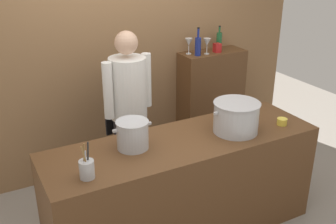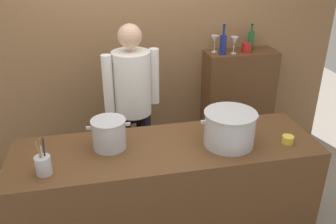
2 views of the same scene
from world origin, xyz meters
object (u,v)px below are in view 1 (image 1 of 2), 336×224
Objects in this scene: wine_bottle_green at (219,41)px; wine_bottle_cobalt at (198,46)px; utensil_crock at (87,169)px; spice_tin_red at (217,48)px; stockpot_large at (236,117)px; chef at (129,105)px; wine_glass_short at (189,43)px; stockpot_small at (133,135)px; wine_glass_tall at (207,43)px; butter_jar at (282,122)px.

wine_bottle_cobalt reaches higher than wine_bottle_green.
wine_bottle_green is (2.03, 1.40, 0.36)m from utensil_crock.
stockpot_large is at bearing -117.39° from spice_tin_red.
chef is 9.51× the size of wine_glass_short.
stockpot_small is 1.66m from wine_bottle_cobalt.
utensil_crock is at bearing -143.93° from wine_glass_tall.
stockpot_small is 1.69m from wine_glass_short.
wine_glass_short reaches higher than spice_tin_red.
stockpot_small is at bearing 171.06° from stockpot_large.
utensil_crock is at bearing -179.10° from butter_jar.
wine_glass_short is (-0.05, 0.10, 0.02)m from wine_bottle_cobalt.
wine_glass_tall is 1.75× the size of spice_tin_red.
chef is 1.40m from butter_jar.
stockpot_small is 1.76m from wine_glass_tall.
wine_glass_tall is (1.36, 1.06, 0.34)m from stockpot_small.
chef is 5.24× the size of stockpot_small.
stockpot_large is (0.62, -0.82, 0.07)m from chef.
stockpot_large is at bearing 4.85° from utensil_crock.
wine_glass_tall is at bearing 38.04° from stockpot_small.
butter_jar is (0.44, -0.08, -0.10)m from stockpot_large.
stockpot_small is at bearing 55.50° from chef.
chef is 1.23m from wine_glass_tall.
stockpot_large is 4.46× the size of spice_tin_red.
butter_jar is 1.46m from wine_bottle_green.
butter_jar is at bearing 0.90° from utensil_crock.
wine_bottle_cobalt reaches higher than butter_jar.
wine_glass_short is at bearing 44.35° from stockpot_small.
wine_bottle_cobalt reaches higher than stockpot_large.
wine_glass_short is (-0.13, 1.38, 0.43)m from butter_jar.
utensil_crock is 1.52× the size of wine_glass_tall.
wine_bottle_cobalt reaches higher than wine_glass_tall.
wine_glass_short is (-0.40, 0.00, 0.02)m from wine_bottle_green.
stockpot_small is at bearing 29.38° from utensil_crock.
wine_glass_short is at bearing -167.40° from chef.
stockpot_large is at bearing -103.33° from wine_glass_short.
spice_tin_red is (1.25, 0.38, 0.31)m from chef.
wine_bottle_green is at bearing -174.80° from chef.
wine_bottle_green is 0.90× the size of wine_bottle_cobalt.
butter_jar is 0.50× the size of wine_glass_short.
stockpot_small is 1.81× the size of wine_glass_short.
spice_tin_red is at bearing 2.73° from wine_glass_tall.
wine_bottle_cobalt is at bearing 40.44° from stockpot_small.
chef reaches higher than stockpot_large.
stockpot_small is 1.86m from spice_tin_red.
wine_bottle_cobalt is 0.27m from spice_tin_red.
butter_jar is (1.32, -0.22, -0.08)m from stockpot_small.
chef is 3.72× the size of stockpot_large.
chef is at bearing -153.20° from wine_glass_short.
butter_jar is at bearing -91.92° from wine_glass_tall.
wine_bottle_cobalt is 0.12m from wine_glass_short.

